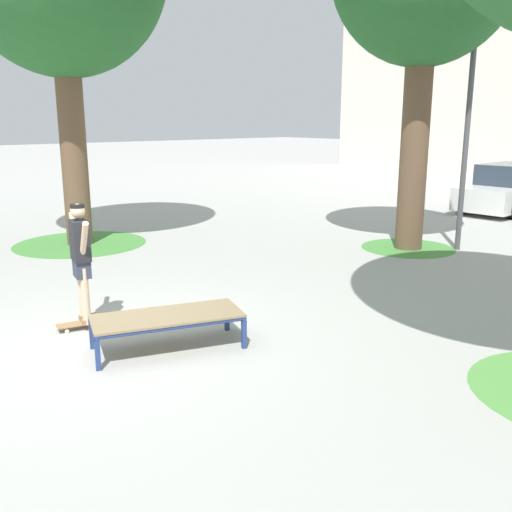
% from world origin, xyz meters
% --- Properties ---
extents(ground_plane, '(120.00, 120.00, 0.00)m').
position_xyz_m(ground_plane, '(0.00, 0.00, 0.00)').
color(ground_plane, '#A8A8A3').
extents(skate_box, '(1.34, 2.04, 0.46)m').
position_xyz_m(skate_box, '(0.63, 0.47, 0.41)').
color(skate_box, navy).
rests_on(skate_box, ground).
extents(skateboard, '(0.37, 0.82, 0.09)m').
position_xyz_m(skateboard, '(-0.77, -0.03, 0.08)').
color(skateboard, '#9E754C').
rests_on(skateboard, ground).
extents(skater, '(0.99, 0.34, 1.69)m').
position_xyz_m(skater, '(-0.77, -0.03, 1.07)').
color(skater, beige).
rests_on(skater, skateboard).
extents(grass_patch_near_left, '(3.07, 3.07, 0.01)m').
position_xyz_m(grass_patch_near_left, '(-6.18, 2.28, 0.00)').
color(grass_patch_near_left, '#47893D').
rests_on(grass_patch_near_left, ground).
extents(grass_patch_mid_back, '(2.11, 2.11, 0.01)m').
position_xyz_m(grass_patch_mid_back, '(-0.83, 7.82, 0.00)').
color(grass_patch_mid_back, '#47893D').
rests_on(grass_patch_mid_back, ground).
extents(car_white, '(2.01, 4.25, 1.50)m').
position_xyz_m(car_white, '(-1.91, 14.76, 0.69)').
color(car_white, silver).
rests_on(car_white, ground).
extents(light_post, '(0.36, 0.36, 5.83)m').
position_xyz_m(light_post, '(-0.02, 8.55, 3.83)').
color(light_post, '#4C4C51').
rests_on(light_post, ground).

